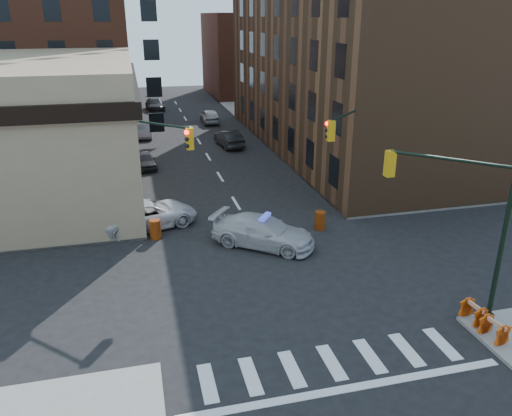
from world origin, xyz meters
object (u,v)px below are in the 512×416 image
parked_car_enear (229,138)px  barricade_se_a (474,313)px  pickup (148,214)px  parked_car_wfar (145,130)px  parked_car_wnear (145,160)px  pedestrian_b (73,211)px  pedestrian_a (136,221)px  barrel_road (320,220)px  police_car (263,232)px  barrel_bank (155,229)px  barricade_nw_a (86,226)px

parked_car_enear → barricade_se_a: bearing=90.1°
pickup → parked_car_wfar: 23.85m
pickup → parked_car_wfar: bearing=-18.4°
parked_car_wnear → pedestrian_b: pedestrian_b is taller
pedestrian_a → barrel_road: (10.36, -1.39, -0.43)m
police_car → barricade_se_a: (6.30, -9.20, -0.27)m
police_car → parked_car_wnear: (-5.60, 16.63, -0.17)m
parked_car_wfar → barricade_se_a: 38.86m
barrel_road → barrel_bank: 9.41m
police_car → parked_car_wnear: bearing=55.0°
barrel_road → pedestrian_a: bearing=172.3°
parked_car_wfar → barricade_se_a: bearing=-67.8°
police_car → parked_car_enear: size_ratio=1.18×
parked_car_wfar → barrel_bank: (-0.48, -25.60, -0.13)m
parked_car_wnear → barrel_bank: 14.28m
parked_car_wfar → police_car: bearing=-74.6°
police_car → pickup: bearing=91.6°
barrel_bank → police_car: bearing=-22.7°
pickup → barrel_road: (9.66, -2.76, -0.25)m
parked_car_enear → barrel_bank: parked_car_enear is taller
pedestrian_a → barricade_se_a: (12.90, -11.94, -0.43)m
parked_car_wnear → barrel_bank: size_ratio=3.41×
barrel_bank → barricade_se_a: size_ratio=1.04×
pickup → parked_car_enear: 19.66m
parked_car_wfar → parked_car_enear: parked_car_enear is taller
parked_car_wnear → parked_car_enear: (8.00, 5.30, 0.14)m
parked_car_wfar → parked_car_wnear: bearing=-87.3°
parked_car_wfar → pedestrian_a: 25.25m
parked_car_wnear → parked_car_wfar: (0.48, 11.32, 0.04)m
police_car → parked_car_wfar: size_ratio=1.34×
parked_car_enear → pedestrian_b: (-12.53, -16.78, 0.24)m
barrel_bank → parked_car_wfar: bearing=88.9°
parked_car_wnear → barricade_nw_a: size_ratio=2.94×
barrel_road → barrel_bank: (-9.36, 0.99, 0.01)m
parked_car_wnear → pedestrian_b: 12.34m
barrel_bank → parked_car_enear: bearing=67.8°
parked_car_enear → barrel_bank: 21.16m
barrel_bank → barricade_nw_a: bearing=163.0°
barrel_road → barricade_se_a: bearing=-76.5°
parked_car_enear → barricade_nw_a: 21.86m
parked_car_wfar → parked_car_enear: bearing=-33.6°
pedestrian_a → barricade_se_a: 17.58m
parked_car_wfar → pedestrian_a: (-1.48, -25.20, 0.29)m
parked_car_enear → pedestrian_b: pedestrian_b is taller
parked_car_enear → parked_car_wfar: bearing=-45.7°
pickup → pedestrian_b: bearing=59.6°
pickup → parked_car_wnear: bearing=-17.9°
parked_car_wfar → barrel_bank: size_ratio=3.77×
police_car → pickup: size_ratio=0.98×
parked_car_wnear → barricade_nw_a: bearing=-112.9°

